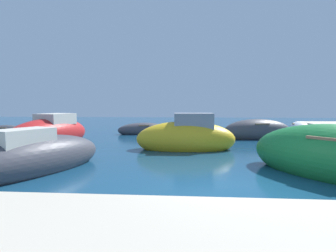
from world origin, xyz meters
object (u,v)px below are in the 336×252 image
object	(u,v)px
moored_boat_2	(35,158)
moored_boat_9	(300,129)
moored_boat_5	(50,133)
moored_boat_1	(257,131)
moored_boat_0	(143,130)
moored_boat_6	(8,132)
moored_boat_4	(186,138)

from	to	relation	value
moored_boat_2	moored_boat_9	xyz separation A→B (m)	(13.66, 13.40, -0.15)
moored_boat_5	moored_boat_9	distance (m)	17.90
moored_boat_5	moored_boat_1	bearing A→B (deg)	122.05
moored_boat_0	moored_boat_9	size ratio (longest dim) A/B	1.02
moored_boat_5	moored_boat_9	xyz separation A→B (m)	(16.49, 6.98, -0.25)
moored_boat_0	moored_boat_9	xyz separation A→B (m)	(12.05, 1.56, 0.02)
moored_boat_0	moored_boat_2	world-z (taller)	moored_boat_2
moored_boat_6	moored_boat_5	bearing A→B (deg)	-17.94
moored_boat_9	moored_boat_0	bearing A→B (deg)	107.32
moored_boat_9	moored_boat_4	bearing A→B (deg)	143.89
moored_boat_1	moored_boat_2	distance (m)	13.65
moored_boat_6	moored_boat_4	bearing A→B (deg)	-4.49
moored_boat_2	moored_boat_0	bearing A→B (deg)	15.52
moored_boat_1	moored_boat_4	xyz separation A→B (m)	(-4.62, -4.80, 0.12)
moored_boat_6	moored_boat_9	xyz separation A→B (m)	(21.15, 3.88, 0.04)
moored_boat_1	moored_boat_9	distance (m)	5.49
moored_boat_1	moored_boat_5	xyz separation A→B (m)	(-12.36, -3.35, 0.12)
moored_boat_0	moored_boat_9	world-z (taller)	moored_boat_9
moored_boat_2	moored_boat_5	world-z (taller)	moored_boat_5
moored_boat_4	moored_boat_5	bearing A→B (deg)	-12.59
moored_boat_4	moored_boat_9	distance (m)	12.15
moored_boat_1	moored_boat_9	world-z (taller)	moored_boat_1
moored_boat_4	moored_boat_1	bearing A→B (deg)	-135.87
moored_boat_5	moored_boat_0	bearing A→B (deg)	157.55
moored_boat_6	moored_boat_0	bearing A→B (deg)	29.94
moored_boat_1	moored_boat_6	distance (m)	17.03
moored_boat_2	moored_boat_6	bearing A→B (deg)	61.49
moored_boat_1	moored_boat_5	distance (m)	12.81
moored_boat_6	moored_boat_9	world-z (taller)	moored_boat_9
moored_boat_2	moored_boat_9	world-z (taller)	moored_boat_2
moored_boat_2	moored_boat_4	distance (m)	6.99
moored_boat_5	moored_boat_6	xyz separation A→B (m)	(-4.67, 3.10, -0.29)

